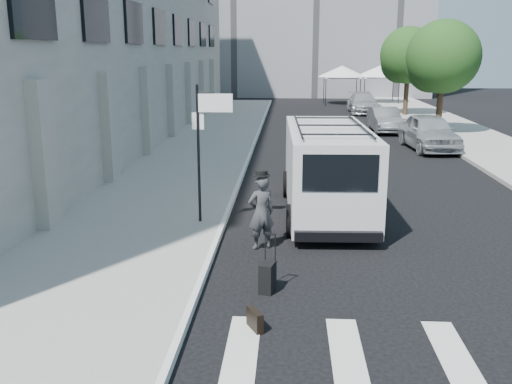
# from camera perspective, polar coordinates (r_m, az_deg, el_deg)

# --- Properties ---
(ground) EXTENTS (120.00, 120.00, 0.00)m
(ground) POSITION_cam_1_polar(r_m,az_deg,el_deg) (11.75, 4.72, -8.38)
(ground) COLOR black
(ground) RESTS_ON ground
(sidewalk_left) EXTENTS (4.50, 48.00, 0.15)m
(sidewalk_left) POSITION_cam_1_polar(r_m,az_deg,el_deg) (27.50, -4.90, 4.78)
(sidewalk_left) COLOR gray
(sidewalk_left) RESTS_ON ground
(sidewalk_right) EXTENTS (4.00, 56.00, 0.15)m
(sidewalk_right) POSITION_cam_1_polar(r_m,az_deg,el_deg) (32.54, 20.08, 5.42)
(sidewalk_right) COLOR gray
(sidewalk_right) RESTS_ON ground
(building_left) EXTENTS (10.00, 44.00, 12.00)m
(building_left) POSITION_cam_1_polar(r_m,az_deg,el_deg) (30.99, -18.53, 16.16)
(building_left) COLOR gray
(building_left) RESTS_ON ground
(sign_pole) EXTENTS (1.03, 0.07, 3.50)m
(sign_pole) POSITION_cam_1_polar(r_m,az_deg,el_deg) (14.33, -4.90, 6.69)
(sign_pole) COLOR black
(sign_pole) RESTS_ON sidewalk_left
(tree_near) EXTENTS (3.80, 3.83, 6.03)m
(tree_near) POSITION_cam_1_polar(r_m,az_deg,el_deg) (31.99, 17.96, 12.48)
(tree_near) COLOR black
(tree_near) RESTS_ON ground
(tree_far) EXTENTS (3.80, 3.83, 6.03)m
(tree_far) POSITION_cam_1_polar(r_m,az_deg,el_deg) (40.78, 14.81, 12.88)
(tree_far) COLOR black
(tree_far) RESTS_ON ground
(tent_left) EXTENTS (4.00, 4.00, 3.20)m
(tent_left) POSITION_cam_1_polar(r_m,az_deg,el_deg) (49.09, 8.61, 11.82)
(tent_left) COLOR black
(tent_left) RESTS_ON ground
(tent_right) EXTENTS (4.00, 4.00, 3.20)m
(tent_right) POSITION_cam_1_polar(r_m,az_deg,el_deg) (49.96, 12.29, 11.70)
(tent_right) COLOR black
(tent_right) RESTS_ON ground
(businessman) EXTENTS (0.74, 0.63, 1.73)m
(businessman) POSITION_cam_1_polar(r_m,az_deg,el_deg) (13.01, 0.53, -2.06)
(businessman) COLOR #37373A
(businessman) RESTS_ON ground
(briefcase) EXTENTS (0.31, 0.45, 0.34)m
(briefcase) POSITION_cam_1_polar(r_m,az_deg,el_deg) (9.57, -0.12, -12.66)
(briefcase) COLOR black
(briefcase) RESTS_ON ground
(suitcase) EXTENTS (0.34, 0.45, 1.11)m
(suitcase) POSITION_cam_1_polar(r_m,az_deg,el_deg) (10.90, 1.15, -8.50)
(suitcase) COLOR black
(suitcase) RESTS_ON ground
(cargo_van) EXTENTS (2.46, 6.54, 2.43)m
(cargo_van) POSITION_cam_1_polar(r_m,az_deg,el_deg) (15.95, 7.07, 2.28)
(cargo_van) COLOR silver
(cargo_van) RESTS_ON ground
(parked_car_a) EXTENTS (2.29, 4.94, 1.64)m
(parked_car_a) POSITION_cam_1_polar(r_m,az_deg,el_deg) (27.46, 16.91, 5.78)
(parked_car_a) COLOR #9A9EA2
(parked_car_a) RESTS_ON ground
(parked_car_b) EXTENTS (1.52, 4.13, 1.35)m
(parked_car_b) POSITION_cam_1_polar(r_m,az_deg,el_deg) (32.90, 12.75, 7.06)
(parked_car_b) COLOR #585B60
(parked_car_b) RESTS_ON ground
(parked_car_c) EXTENTS (2.08, 4.96, 1.43)m
(parked_car_c) POSITION_cam_1_polar(r_m,az_deg,el_deg) (42.54, 10.67, 8.72)
(parked_car_c) COLOR #999DA1
(parked_car_c) RESTS_ON ground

